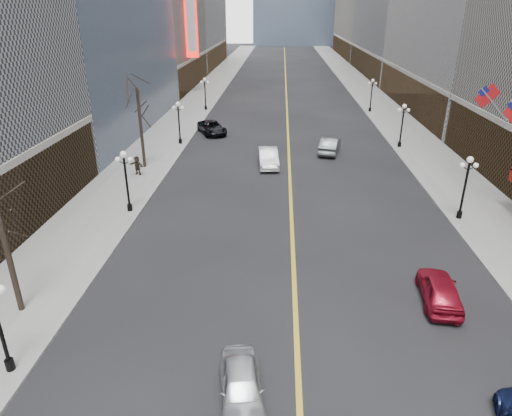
# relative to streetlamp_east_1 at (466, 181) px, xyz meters

# --- Properties ---
(sidewalk_east) EXTENTS (6.00, 230.00, 0.15)m
(sidewalk_east) POSITION_rel_streetlamp_east_1_xyz_m (2.20, 40.00, -2.83)
(sidewalk_east) COLOR gray
(sidewalk_east) RESTS_ON ground
(sidewalk_west) EXTENTS (6.00, 230.00, 0.15)m
(sidewalk_west) POSITION_rel_streetlamp_east_1_xyz_m (-25.80, 40.00, -2.83)
(sidewalk_west) COLOR gray
(sidewalk_west) RESTS_ON ground
(lane_line) EXTENTS (0.25, 200.00, 0.02)m
(lane_line) POSITION_rel_streetlamp_east_1_xyz_m (-11.80, 50.00, -2.89)
(lane_line) COLOR gold
(lane_line) RESTS_ON ground
(streetlamp_east_1) EXTENTS (1.26, 0.44, 4.52)m
(streetlamp_east_1) POSITION_rel_streetlamp_east_1_xyz_m (0.00, 0.00, 0.00)
(streetlamp_east_1) COLOR black
(streetlamp_east_1) RESTS_ON sidewalk_east
(streetlamp_east_2) EXTENTS (1.26, 0.44, 4.52)m
(streetlamp_east_2) POSITION_rel_streetlamp_east_1_xyz_m (0.00, 18.00, 0.00)
(streetlamp_east_2) COLOR black
(streetlamp_east_2) RESTS_ON sidewalk_east
(streetlamp_east_3) EXTENTS (1.26, 0.44, 4.52)m
(streetlamp_east_3) POSITION_rel_streetlamp_east_1_xyz_m (0.00, 36.00, 0.00)
(streetlamp_east_3) COLOR black
(streetlamp_east_3) RESTS_ON sidewalk_east
(streetlamp_west_1) EXTENTS (1.26, 0.44, 4.52)m
(streetlamp_west_1) POSITION_rel_streetlamp_east_1_xyz_m (-23.60, 0.00, 0.00)
(streetlamp_west_1) COLOR black
(streetlamp_west_1) RESTS_ON sidewalk_west
(streetlamp_west_2) EXTENTS (1.26, 0.44, 4.52)m
(streetlamp_west_2) POSITION_rel_streetlamp_east_1_xyz_m (-23.60, 18.00, 0.00)
(streetlamp_west_2) COLOR black
(streetlamp_west_2) RESTS_ON sidewalk_west
(streetlamp_west_3) EXTENTS (1.26, 0.44, 4.52)m
(streetlamp_west_3) POSITION_rel_streetlamp_east_1_xyz_m (-23.60, 36.00, 0.00)
(streetlamp_west_3) COLOR black
(streetlamp_west_3) RESTS_ON sidewalk_west
(flag_5) EXTENTS (2.87, 0.12, 2.87)m
(flag_5) POSITION_rel_streetlamp_east_1_xyz_m (3.51, 7.00, 4.39)
(flag_5) COLOR #B2B2B7
(flag_5) RESTS_ON ground
(theatre_marquee) EXTENTS (2.00, 0.55, 12.00)m
(theatre_marquee) POSITION_rel_streetlamp_east_1_xyz_m (-27.68, 50.00, 9.10)
(theatre_marquee) COLOR red
(theatre_marquee) RESTS_ON ground
(tree_west_far) EXTENTS (3.60, 3.60, 7.92)m
(tree_west_far) POSITION_rel_streetlamp_east_1_xyz_m (-25.30, 10.00, 3.34)
(tree_west_far) COLOR #2D231C
(tree_west_far) RESTS_ON sidewalk_west
(car_nb_near) EXTENTS (2.25, 4.27, 1.39)m
(car_nb_near) POSITION_rel_streetlamp_east_1_xyz_m (-14.00, -16.95, -2.21)
(car_nb_near) COLOR #B7B9C0
(car_nb_near) RESTS_ON ground
(car_nb_mid) EXTENTS (2.18, 5.12, 1.64)m
(car_nb_mid) POSITION_rel_streetlamp_east_1_xyz_m (-13.80, 11.26, -2.08)
(car_nb_mid) COLOR silver
(car_nb_mid) RESTS_ON ground
(car_nb_far) EXTENTS (4.48, 5.94, 1.50)m
(car_nb_far) POSITION_rel_streetlamp_east_1_xyz_m (-20.80, 22.87, -2.15)
(car_nb_far) COLOR black
(car_nb_far) RESTS_ON ground
(car_sb_mid) EXTENTS (2.21, 4.51, 1.48)m
(car_sb_mid) POSITION_rel_streetlamp_east_1_xyz_m (-4.53, -10.07, -2.16)
(car_sb_mid) COLOR maroon
(car_sb_mid) RESTS_ON ground
(car_sb_far) EXTENTS (2.80, 5.25, 1.64)m
(car_sb_far) POSITION_rel_streetlamp_east_1_xyz_m (-7.60, 15.83, -2.08)
(car_sb_far) COLOR #505658
(car_sb_far) RESTS_ON ground
(ped_west_far) EXTENTS (1.59, 1.12, 1.69)m
(ped_west_far) POSITION_rel_streetlamp_east_1_xyz_m (-25.28, 7.74, -1.91)
(ped_west_far) COLOR #2E2519
(ped_west_far) RESTS_ON sidewalk_west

